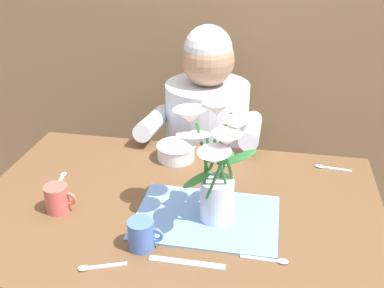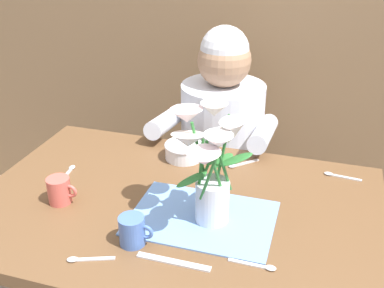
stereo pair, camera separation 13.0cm
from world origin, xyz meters
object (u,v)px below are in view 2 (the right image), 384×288
Objects in this scene: seated_person at (221,160)px; ceramic_bowl at (184,150)px; flower_vase at (210,162)px; tea_cup at (133,231)px; dinner_knife at (174,262)px; ceramic_mug at (60,190)px.

seated_person is 8.35× the size of ceramic_bowl.
flower_vase is 0.27m from tea_cup.
dinner_knife is at bearing -74.74° from ceramic_bowl.
ceramic_bowl is at bearing 54.23° from ceramic_mug.
seated_person is 5.97× the size of dinner_knife.
seated_person is 0.40m from ceramic_bowl.
seated_person is 12.20× the size of ceramic_mug.
seated_person is at bearing 87.33° from tea_cup.
seated_person is 0.88m from dinner_knife.
flower_vase is 0.41m from ceramic_bowl.
flower_vase reaches higher than tea_cup.
flower_vase is 1.74× the size of dinner_knife.
seated_person is 0.80m from ceramic_mug.
ceramic_mug reaches higher than ceramic_bowl.
seated_person is at bearing 65.53° from ceramic_mug.
ceramic_mug is at bearing -175.43° from flower_vase.
dinner_knife is at bearing -20.65° from ceramic_mug.
ceramic_bowl is 0.48m from tea_cup.
tea_cup is (0.02, -0.48, 0.01)m from ceramic_bowl.
dinner_knife is at bearing -101.44° from flower_vase.
dinner_knife is 2.04× the size of tea_cup.
tea_cup is at bearing -92.04° from seated_person.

